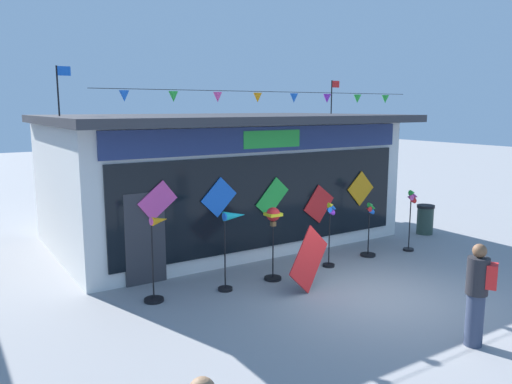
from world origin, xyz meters
TOP-DOWN VIEW (x-y plane):
  - ground_plane at (0.00, 0.00)m, footprint 80.00×80.00m
  - kite_shop_building at (-0.40, 5.93)m, footprint 9.47×6.23m
  - wind_spinner_far_left at (-3.83, 2.17)m, footprint 0.56×0.39m
  - wind_spinner_left at (-2.26, 1.94)m, footprint 0.64×0.31m
  - wind_spinner_center_left at (-1.22, 1.95)m, footprint 0.38×0.38m
  - wind_spinner_center_right at (0.44, 1.96)m, footprint 0.32×0.29m
  - wind_spinner_right at (1.87, 2.08)m, footprint 0.39×0.39m
  - wind_spinner_far_right at (3.14, 1.85)m, footprint 0.37×0.28m
  - person_mid_plaza at (-0.27, -2.38)m, footprint 0.42×0.48m
  - trash_bin at (4.99, 2.85)m, footprint 0.52×0.52m
  - display_kite_on_ground at (-0.91, 1.06)m, footprint 1.32×0.43m

SIDE VIEW (x-z plane):
  - ground_plane at x=0.00m, z-range 0.00..0.00m
  - trash_bin at x=4.99m, z-range 0.01..0.89m
  - display_kite_on_ground at x=-0.91m, z-range 0.00..1.32m
  - wind_spinner_right at x=1.87m, z-range -0.03..1.38m
  - person_mid_plaza at x=-0.27m, z-range 0.05..1.73m
  - wind_spinner_far_left at x=-3.83m, z-range 0.04..1.74m
  - wind_spinner_center_right at x=0.44m, z-range 0.16..1.74m
  - wind_spinner_far_right at x=3.14m, z-range 0.29..1.94m
  - wind_spinner_center_left at x=-1.22m, z-range 0.36..2.00m
  - wind_spinner_left at x=-2.26m, z-range 0.38..2.05m
  - kite_shop_building at x=-0.40m, z-range -0.57..4.18m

